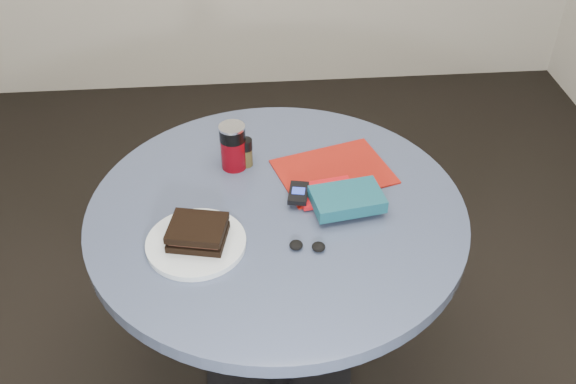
{
  "coord_description": "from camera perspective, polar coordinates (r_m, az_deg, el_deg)",
  "views": [
    {
      "loc": [
        -0.08,
        -1.28,
        1.85
      ],
      "look_at": [
        0.03,
        0.0,
        0.8
      ],
      "focal_mm": 40.0,
      "sensor_mm": 36.0,
      "label": 1
    }
  ],
  "objects": [
    {
      "name": "soda_can",
      "position": [
        1.8,
        -4.91,
        4.05
      ],
      "size": [
        0.09,
        0.09,
        0.14
      ],
      "color": "maroon",
      "rests_on": "table"
    },
    {
      "name": "sandwich",
      "position": [
        1.57,
        -8.03,
        -3.56
      ],
      "size": [
        0.16,
        0.14,
        0.05
      ],
      "color": "black",
      "rests_on": "plate"
    },
    {
      "name": "ground",
      "position": [
        2.25,
        -0.79,
        -16.06
      ],
      "size": [
        4.0,
        4.0,
        0.0
      ],
      "primitive_type": "plane",
      "color": "black",
      "rests_on": "ground"
    },
    {
      "name": "novel",
      "position": [
        1.67,
        5.28,
        -0.64
      ],
      "size": [
        0.2,
        0.15,
        0.04
      ],
      "primitive_type": "cube",
      "rotation": [
        0.0,
        0.0,
        0.16
      ],
      "color": "#124756",
      "rests_on": "red_book"
    },
    {
      "name": "pepper_grinder",
      "position": [
        1.81,
        -3.76,
        3.55
      ],
      "size": [
        0.04,
        0.04,
        0.09
      ],
      "color": "#3F381B",
      "rests_on": "table"
    },
    {
      "name": "table",
      "position": [
        1.8,
        -0.96,
        -5.33
      ],
      "size": [
        1.0,
        1.0,
        0.75
      ],
      "color": "black",
      "rests_on": "ground"
    },
    {
      "name": "magazine",
      "position": [
        1.81,
        4.07,
        1.82
      ],
      "size": [
        0.36,
        0.31,
        0.01
      ],
      "primitive_type": "cube",
      "rotation": [
        0.0,
        0.0,
        0.29
      ],
      "color": "maroon",
      "rests_on": "table"
    },
    {
      "name": "red_book",
      "position": [
        1.72,
        3.44,
        -0.06
      ],
      "size": [
        0.17,
        0.13,
        0.01
      ],
      "primitive_type": "cube",
      "rotation": [
        0.0,
        0.0,
        0.17
      ],
      "color": "red",
      "rests_on": "magazine"
    },
    {
      "name": "mp3_player",
      "position": [
        1.69,
        0.94,
        -0.09
      ],
      "size": [
        0.07,
        0.1,
        0.02
      ],
      "color": "black",
      "rests_on": "red_book"
    },
    {
      "name": "headphones",
      "position": [
        1.57,
        1.73,
        -4.81
      ],
      "size": [
        0.09,
        0.05,
        0.02
      ],
      "color": "black",
      "rests_on": "table"
    },
    {
      "name": "plate",
      "position": [
        1.59,
        -8.17,
        -4.52
      ],
      "size": [
        0.31,
        0.31,
        0.02
      ],
      "primitive_type": "cylinder",
      "rotation": [
        0.0,
        0.0,
        -0.33
      ],
      "color": "white",
      "rests_on": "table"
    }
  ]
}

